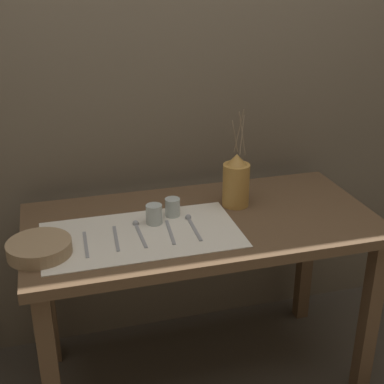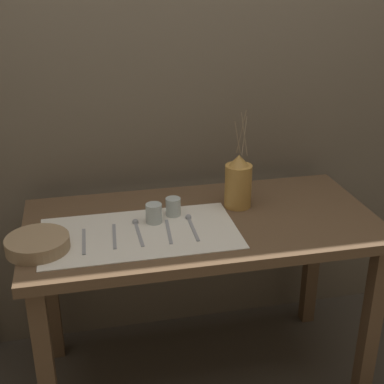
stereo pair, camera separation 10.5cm
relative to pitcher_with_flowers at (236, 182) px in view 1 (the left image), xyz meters
name	(u,v)px [view 1 (the left image)]	position (x,y,z in m)	size (l,w,h in m)	color
ground_plane	(201,374)	(-0.17, -0.09, -0.87)	(12.00, 12.00, 0.00)	#473F35
stone_wall_back	(173,84)	(-0.17, 0.36, 0.33)	(7.00, 0.06, 2.40)	#6B5E4C
wooden_table	(202,243)	(-0.17, -0.09, -0.21)	(1.36, 0.67, 0.77)	brown
linen_cloth	(142,235)	(-0.42, -0.15, -0.10)	(0.72, 0.39, 0.00)	silver
pitcher_with_flowers	(236,182)	(0.00, 0.00, 0.00)	(0.11, 0.11, 0.40)	#B7843D
wooden_bowl	(39,248)	(-0.78, -0.20, -0.08)	(0.22, 0.22, 0.05)	#9E7F5B
glass_tumbler_near	(154,214)	(-0.36, -0.08, -0.06)	(0.06, 0.06, 0.07)	#B7C1BC
glass_tumbler_far	(173,207)	(-0.27, -0.03, -0.06)	(0.06, 0.06, 0.07)	#B7C1BC
fork_inner	(86,244)	(-0.62, -0.18, -0.10)	(0.02, 0.19, 0.00)	#939399
knife_center	(116,238)	(-0.51, -0.16, -0.10)	(0.02, 0.19, 0.00)	#939399
spoon_outer	(138,228)	(-0.43, -0.11, -0.10)	(0.02, 0.20, 0.02)	#939399
fork_outer	(170,232)	(-0.32, -0.17, -0.10)	(0.03, 0.19, 0.00)	#939399
spoon_inner	(191,222)	(-0.22, -0.11, -0.10)	(0.02, 0.20, 0.02)	#939399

